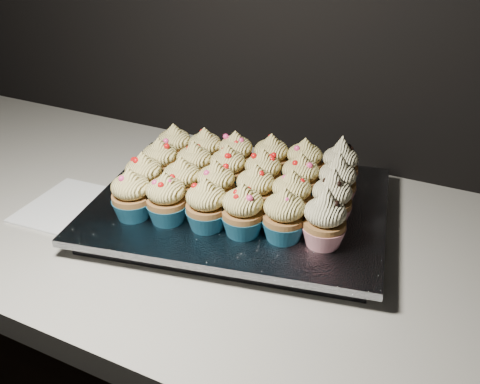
# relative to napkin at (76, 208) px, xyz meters

# --- Properties ---
(cabinet) EXTENTS (2.40, 0.60, 0.86)m
(cabinet) POSITION_rel_napkin_xyz_m (0.04, 0.07, -0.47)
(cabinet) COLOR black
(cabinet) RESTS_ON ground
(worktop) EXTENTS (2.44, 0.64, 0.04)m
(worktop) POSITION_rel_napkin_xyz_m (0.04, 0.07, -0.02)
(worktop) COLOR beige
(worktop) RESTS_ON cabinet
(napkin) EXTENTS (0.18, 0.18, 0.00)m
(napkin) POSITION_rel_napkin_xyz_m (0.00, 0.00, 0.00)
(napkin) COLOR white
(napkin) RESTS_ON worktop
(baking_tray) EXTENTS (0.49, 0.41, 0.02)m
(baking_tray) POSITION_rel_napkin_xyz_m (0.27, 0.10, 0.01)
(baking_tray) COLOR black
(baking_tray) RESTS_ON worktop
(foil_lining) EXTENTS (0.54, 0.46, 0.01)m
(foil_lining) POSITION_rel_napkin_xyz_m (0.27, 0.10, 0.03)
(foil_lining) COLOR silver
(foil_lining) RESTS_ON baking_tray
(cupcake_0) EXTENTS (0.06, 0.06, 0.08)m
(cupcake_0) POSITION_rel_napkin_xyz_m (0.14, -0.02, 0.07)
(cupcake_0) COLOR #1B6080
(cupcake_0) RESTS_ON foil_lining
(cupcake_1) EXTENTS (0.06, 0.06, 0.08)m
(cupcake_1) POSITION_rel_napkin_xyz_m (0.20, -0.01, 0.07)
(cupcake_1) COLOR #1B6080
(cupcake_1) RESTS_ON foil_lining
(cupcake_2) EXTENTS (0.06, 0.06, 0.08)m
(cupcake_2) POSITION_rel_napkin_xyz_m (0.26, 0.01, 0.07)
(cupcake_2) COLOR #1B6080
(cupcake_2) RESTS_ON foil_lining
(cupcake_3) EXTENTS (0.06, 0.06, 0.08)m
(cupcake_3) POSITION_rel_napkin_xyz_m (0.32, 0.02, 0.07)
(cupcake_3) COLOR #1B6080
(cupcake_3) RESTS_ON foil_lining
(cupcake_4) EXTENTS (0.06, 0.06, 0.08)m
(cupcake_4) POSITION_rel_napkin_xyz_m (0.37, 0.03, 0.07)
(cupcake_4) COLOR #1B6080
(cupcake_4) RESTS_ON foil_lining
(cupcake_5) EXTENTS (0.06, 0.06, 0.10)m
(cupcake_5) POSITION_rel_napkin_xyz_m (0.43, 0.04, 0.07)
(cupcake_5) COLOR #B2182B
(cupcake_5) RESTS_ON foil_lining
(cupcake_6) EXTENTS (0.06, 0.06, 0.08)m
(cupcake_6) POSITION_rel_napkin_xyz_m (0.12, 0.04, 0.07)
(cupcake_6) COLOR #1B6080
(cupcake_6) RESTS_ON foil_lining
(cupcake_7) EXTENTS (0.06, 0.06, 0.08)m
(cupcake_7) POSITION_rel_napkin_xyz_m (0.19, 0.05, 0.07)
(cupcake_7) COLOR #1B6080
(cupcake_7) RESTS_ON foil_lining
(cupcake_8) EXTENTS (0.06, 0.06, 0.08)m
(cupcake_8) POSITION_rel_napkin_xyz_m (0.24, 0.06, 0.07)
(cupcake_8) COLOR #1B6080
(cupcake_8) RESTS_ON foil_lining
(cupcake_9) EXTENTS (0.06, 0.06, 0.08)m
(cupcake_9) POSITION_rel_napkin_xyz_m (0.30, 0.08, 0.07)
(cupcake_9) COLOR #1B6080
(cupcake_9) RESTS_ON foil_lining
(cupcake_10) EXTENTS (0.06, 0.06, 0.08)m
(cupcake_10) POSITION_rel_napkin_xyz_m (0.36, 0.09, 0.07)
(cupcake_10) COLOR #1B6080
(cupcake_10) RESTS_ON foil_lining
(cupcake_11) EXTENTS (0.06, 0.06, 0.10)m
(cupcake_11) POSITION_rel_napkin_xyz_m (0.42, 0.10, 0.07)
(cupcake_11) COLOR #B2182B
(cupcake_11) RESTS_ON foil_lining
(cupcake_12) EXTENTS (0.06, 0.06, 0.08)m
(cupcake_12) POSITION_rel_napkin_xyz_m (0.12, 0.10, 0.07)
(cupcake_12) COLOR #1B6080
(cupcake_12) RESTS_ON foil_lining
(cupcake_13) EXTENTS (0.06, 0.06, 0.08)m
(cupcake_13) POSITION_rel_napkin_xyz_m (0.18, 0.11, 0.07)
(cupcake_13) COLOR #1B6080
(cupcake_13) RESTS_ON foil_lining
(cupcake_14) EXTENTS (0.06, 0.06, 0.08)m
(cupcake_14) POSITION_rel_napkin_xyz_m (0.23, 0.12, 0.07)
(cupcake_14) COLOR #1B6080
(cupcake_14) RESTS_ON foil_lining
(cupcake_15) EXTENTS (0.06, 0.06, 0.08)m
(cupcake_15) POSITION_rel_napkin_xyz_m (0.29, 0.14, 0.07)
(cupcake_15) COLOR #1B6080
(cupcake_15) RESTS_ON foil_lining
(cupcake_16) EXTENTS (0.06, 0.06, 0.08)m
(cupcake_16) POSITION_rel_napkin_xyz_m (0.35, 0.15, 0.07)
(cupcake_16) COLOR #1B6080
(cupcake_16) RESTS_ON foil_lining
(cupcake_17) EXTENTS (0.06, 0.06, 0.10)m
(cupcake_17) POSITION_rel_napkin_xyz_m (0.41, 0.16, 0.07)
(cupcake_17) COLOR #B2182B
(cupcake_17) RESTS_ON foil_lining
(cupcake_18) EXTENTS (0.06, 0.06, 0.08)m
(cupcake_18) POSITION_rel_napkin_xyz_m (0.10, 0.16, 0.07)
(cupcake_18) COLOR #1B6080
(cupcake_18) RESTS_ON foil_lining
(cupcake_19) EXTENTS (0.06, 0.06, 0.08)m
(cupcake_19) POSITION_rel_napkin_xyz_m (0.16, 0.17, 0.07)
(cupcake_19) COLOR #1B6080
(cupcake_19) RESTS_ON foil_lining
(cupcake_20) EXTENTS (0.06, 0.06, 0.08)m
(cupcake_20) POSITION_rel_napkin_xyz_m (0.22, 0.18, 0.07)
(cupcake_20) COLOR #1B6080
(cupcake_20) RESTS_ON foil_lining
(cupcake_21) EXTENTS (0.06, 0.06, 0.08)m
(cupcake_21) POSITION_rel_napkin_xyz_m (0.28, 0.20, 0.07)
(cupcake_21) COLOR #1B6080
(cupcake_21) RESTS_ON foil_lining
(cupcake_22) EXTENTS (0.06, 0.06, 0.08)m
(cupcake_22) POSITION_rel_napkin_xyz_m (0.34, 0.21, 0.07)
(cupcake_22) COLOR #1B6080
(cupcake_22) RESTS_ON foil_lining
(cupcake_23) EXTENTS (0.06, 0.06, 0.10)m
(cupcake_23) POSITION_rel_napkin_xyz_m (0.40, 0.22, 0.07)
(cupcake_23) COLOR #B2182B
(cupcake_23) RESTS_ON foil_lining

